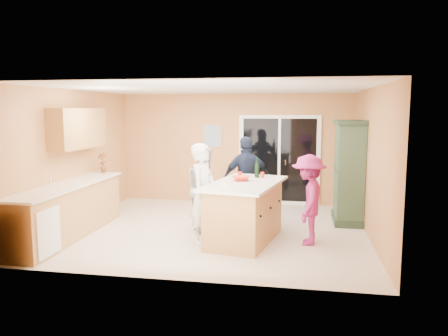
% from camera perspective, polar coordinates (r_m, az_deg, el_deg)
% --- Properties ---
extents(floor, '(5.50, 5.50, 0.00)m').
position_cam_1_polar(floor, '(8.24, -1.16, -8.02)').
color(floor, beige).
rests_on(floor, ground).
extents(ceiling, '(5.50, 5.00, 0.10)m').
position_cam_1_polar(ceiling, '(7.95, -1.21, 10.35)').
color(ceiling, silver).
rests_on(ceiling, wall_back).
extents(wall_back, '(5.50, 0.10, 2.60)m').
position_cam_1_polar(wall_back, '(10.44, 1.48, 2.55)').
color(wall_back, '#EFAE62').
rests_on(wall_back, ground).
extents(wall_front, '(5.50, 0.10, 2.60)m').
position_cam_1_polar(wall_front, '(5.58, -6.17, -1.91)').
color(wall_front, '#EFAE62').
rests_on(wall_front, ground).
extents(wall_left, '(0.10, 5.00, 2.60)m').
position_cam_1_polar(wall_left, '(8.94, -18.76, 1.30)').
color(wall_left, '#EFAE62').
rests_on(wall_left, ground).
extents(wall_right, '(0.10, 5.00, 2.60)m').
position_cam_1_polar(wall_right, '(7.93, 18.70, 0.55)').
color(wall_right, '#EFAE62').
rests_on(wall_right, ground).
extents(left_cabinet_run, '(0.65, 3.05, 1.24)m').
position_cam_1_polar(left_cabinet_run, '(8.02, -20.21, -5.52)').
color(left_cabinet_run, '#AD7C43').
rests_on(left_cabinet_run, floor).
extents(upper_cabinets, '(0.35, 1.60, 0.75)m').
position_cam_1_polar(upper_cabinets, '(8.64, -18.54, 4.93)').
color(upper_cabinets, '#AD7C43').
rests_on(upper_cabinets, wall_left).
extents(sliding_door, '(1.90, 0.07, 2.10)m').
position_cam_1_polar(sliding_door, '(10.33, 7.22, 1.04)').
color(sliding_door, white).
rests_on(sliding_door, floor).
extents(framed_picture, '(0.46, 0.04, 0.56)m').
position_cam_1_polar(framed_picture, '(10.49, -1.52, 4.21)').
color(framed_picture, tan).
rests_on(framed_picture, wall_back).
extents(kitchen_island, '(1.38, 2.08, 1.01)m').
position_cam_1_polar(kitchen_island, '(7.46, 2.73, -5.94)').
color(kitchen_island, '#AD7C43').
rests_on(kitchen_island, floor).
extents(green_hutch, '(0.58, 1.10, 2.02)m').
position_cam_1_polar(green_hutch, '(8.94, 16.00, -0.63)').
color(green_hutch, '#233827').
rests_on(green_hutch, floor).
extents(woman_white, '(0.51, 0.68, 1.67)m').
position_cam_1_polar(woman_white, '(7.28, -2.73, -3.35)').
color(woman_white, silver).
rests_on(woman_white, floor).
extents(woman_grey, '(0.91, 0.97, 1.59)m').
position_cam_1_polar(woman_grey, '(8.04, -2.57, -2.62)').
color(woman_grey, gray).
rests_on(woman_grey, floor).
extents(woman_navy, '(1.08, 0.78, 1.70)m').
position_cam_1_polar(woman_navy, '(8.65, 2.98, -1.50)').
color(woman_navy, '#161F32').
rests_on(woman_navy, floor).
extents(woman_magenta, '(0.63, 1.01, 1.50)m').
position_cam_1_polar(woman_magenta, '(7.34, 10.97, -4.09)').
color(woman_magenta, '#962053').
rests_on(woman_magenta, floor).
extents(serving_bowl, '(0.36, 0.36, 0.07)m').
position_cam_1_polar(serving_bowl, '(7.52, 2.23, -1.37)').
color(serving_bowl, red).
rests_on(serving_bowl, kitchen_island).
extents(tulip_vase, '(0.24, 0.18, 0.42)m').
position_cam_1_polar(tulip_vase, '(9.28, -15.55, 0.72)').
color(tulip_vase, red).
rests_on(tulip_vase, left_cabinet_run).
extents(tumbler_near, '(0.08, 0.08, 0.10)m').
position_cam_1_polar(tumbler_near, '(7.86, 5.02, -0.90)').
color(tumbler_near, red).
rests_on(tumbler_near, kitchen_island).
extents(tumbler_far, '(0.07, 0.07, 0.10)m').
position_cam_1_polar(tumbler_far, '(7.87, 2.08, -0.86)').
color(tumbler_far, red).
rests_on(tumbler_far, kitchen_island).
extents(wine_bottle, '(0.08, 0.08, 0.37)m').
position_cam_1_polar(wine_bottle, '(7.87, 4.32, -0.21)').
color(wine_bottle, black).
rests_on(wine_bottle, kitchen_island).
extents(white_plate, '(0.26, 0.26, 0.01)m').
position_cam_1_polar(white_plate, '(7.02, 0.10, -2.25)').
color(white_plate, silver).
rests_on(white_plate, kitchen_island).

